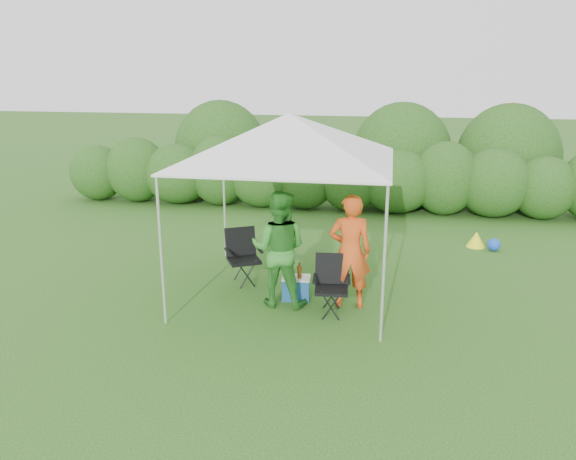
% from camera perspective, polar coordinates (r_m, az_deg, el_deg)
% --- Properties ---
extents(ground, '(70.00, 70.00, 0.00)m').
position_cam_1_polar(ground, '(8.69, -0.50, -7.39)').
color(ground, '#346620').
extents(hedge, '(14.09, 1.53, 1.80)m').
position_cam_1_polar(hedge, '(14.15, 4.22, 5.33)').
color(hedge, '#2B581B').
rests_on(hedge, ground).
extents(canopy, '(3.10, 3.10, 2.83)m').
position_cam_1_polar(canopy, '(8.52, 0.10, 9.35)').
color(canopy, silver).
rests_on(canopy, ground).
extents(chair_right, '(0.57, 0.52, 0.86)m').
position_cam_1_polar(chair_right, '(8.22, 4.46, -5.16)').
color(chair_right, black).
rests_on(chair_right, ground).
extents(chair_left, '(0.70, 0.69, 0.91)m').
position_cam_1_polar(chair_left, '(9.37, -4.64, -2.27)').
color(chair_left, black).
rests_on(chair_left, ground).
extents(man, '(0.68, 0.49, 1.73)m').
position_cam_1_polar(man, '(8.33, 6.31, -2.18)').
color(man, '#EC4F1A').
rests_on(man, ground).
extents(woman, '(0.87, 0.69, 1.76)m').
position_cam_1_polar(woman, '(8.34, -0.92, -1.93)').
color(woman, '#348B2D').
rests_on(woman, ground).
extents(cooler, '(0.46, 0.35, 0.37)m').
position_cam_1_polar(cooler, '(8.76, 0.82, -5.88)').
color(cooler, '#215899').
rests_on(cooler, ground).
extents(bottle, '(0.07, 0.07, 0.25)m').
position_cam_1_polar(bottle, '(8.61, 1.18, -4.11)').
color(bottle, '#592D0C').
rests_on(bottle, cooler).
extents(lawn_toy, '(0.62, 0.52, 0.31)m').
position_cam_1_polar(lawn_toy, '(11.85, 18.98, -1.03)').
color(lawn_toy, '#FFFA1A').
rests_on(lawn_toy, ground).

